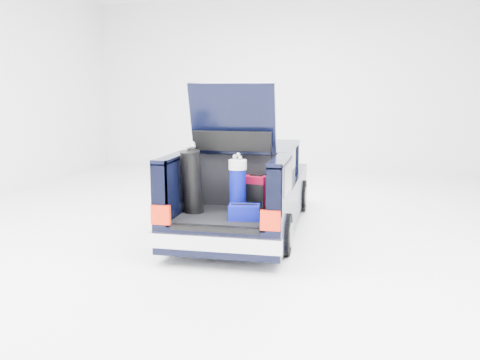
% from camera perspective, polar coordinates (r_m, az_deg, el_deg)
% --- Properties ---
extents(ground, '(14.00, 14.00, 0.00)m').
position_cam_1_polar(ground, '(8.87, 0.66, -5.39)').
color(ground, white).
rests_on(ground, ground).
extents(car, '(1.87, 4.65, 2.47)m').
position_cam_1_polar(car, '(8.82, 0.80, -0.99)').
color(car, black).
rests_on(car, ground).
extents(red_suitcase, '(0.37, 0.29, 0.54)m').
position_cam_1_polar(red_suitcase, '(7.57, 1.80, -1.45)').
color(red_suitcase, maroon).
rests_on(red_suitcase, car).
extents(black_golf_bag, '(0.36, 0.43, 1.03)m').
position_cam_1_polar(black_golf_bag, '(7.34, -5.40, -0.17)').
color(black_golf_bag, black).
rests_on(black_golf_bag, car).
extents(blue_golf_bag, '(0.28, 0.28, 0.87)m').
position_cam_1_polar(blue_golf_bag, '(7.37, -0.26, -0.63)').
color(blue_golf_bag, black).
rests_on(blue_golf_bag, car).
extents(blue_duffel, '(0.46, 0.33, 0.22)m').
position_cam_1_polar(blue_duffel, '(7.02, 0.49, -3.61)').
color(blue_duffel, '#050A81').
rests_on(blue_duffel, car).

